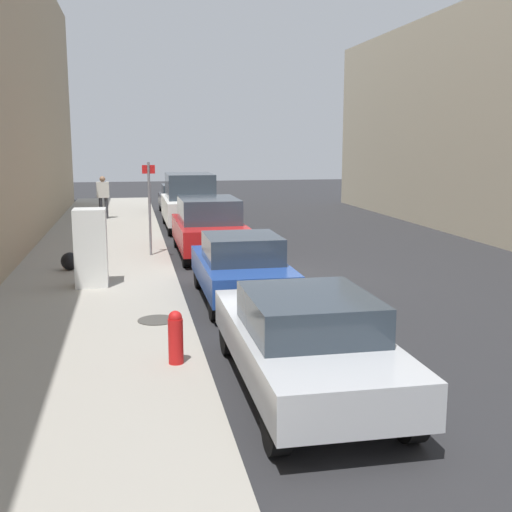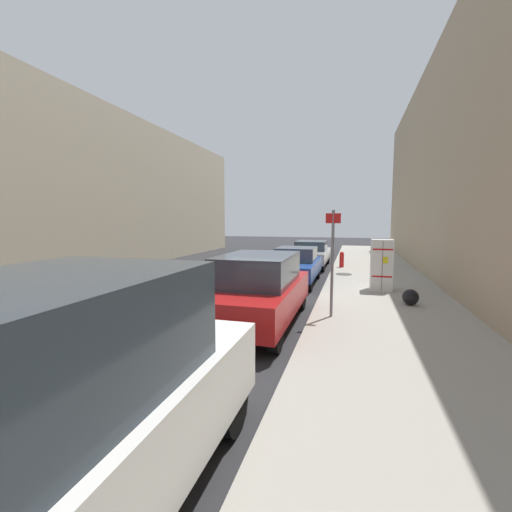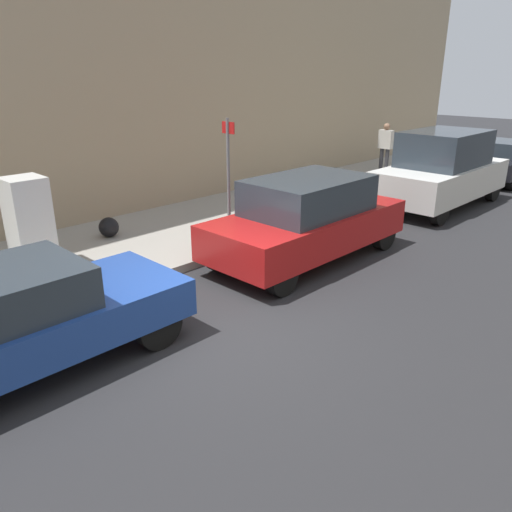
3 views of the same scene
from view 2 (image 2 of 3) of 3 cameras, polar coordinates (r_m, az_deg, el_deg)
The scene contains 13 objects.
ground_plane at distance 11.95m, azimuth -0.19°, elevation -6.38°, with size 80.00×80.00×0.00m, color #28282B.
sidewalk_slab at distance 11.53m, azimuth 20.68°, elevation -6.80°, with size 4.00×44.00×0.17m, color #9E998E.
building_facade_near at distance 12.13m, azimuth 36.70°, elevation 15.51°, with size 2.13×39.60×9.62m, color tan.
building_facade_across at distance 16.96m, azimuth -32.90°, elevation 10.29°, with size 2.13×37.40×8.21m, color beige.
discarded_refrigerator at distance 12.41m, azimuth 20.18°, elevation -1.40°, with size 0.71×0.69×1.74m.
manhole_cover at distance 15.64m, azimuth 14.43°, elevation -2.94°, with size 0.70×0.70×0.02m, color #47443F.
street_sign_post at distance 8.58m, azimuth 12.61°, elevation -0.29°, with size 0.36×0.07×2.64m.
fire_hydrant at distance 17.92m, azimuth 14.09°, elevation -0.52°, with size 0.22×0.22×0.80m.
trash_bag at distance 10.66m, azimuth 24.35°, elevation -6.27°, with size 0.45×0.45×0.45m, color black.
parked_sedan_silver at distance 19.00m, azimuth 9.14°, elevation 0.45°, with size 1.82×4.65×1.41m.
parked_hatchback_blue at distance 13.96m, azimuth 6.63°, elevation -1.51°, with size 1.73×4.04×1.45m.
parked_suv_red at distance 8.43m, azimuth 0.30°, elevation -5.49°, with size 1.90×4.54×1.73m.
parked_van_white at distance 3.28m, azimuth -32.42°, elevation -22.22°, with size 2.00×4.77×2.15m.
Camera 2 is at (-3.24, 11.21, 2.57)m, focal length 24.00 mm.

